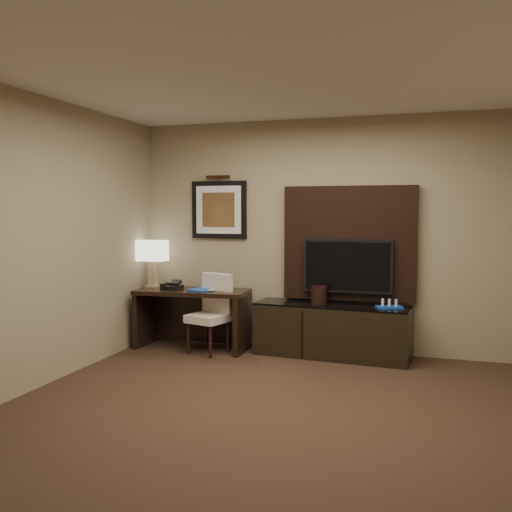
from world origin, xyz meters
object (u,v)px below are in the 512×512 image
at_px(desk, 193,319).
at_px(minibar_tray, 389,303).
at_px(desk_phone, 172,285).
at_px(ice_bucket, 319,295).
at_px(credenza, 332,331).
at_px(desk_chair, 208,317).
at_px(table_lamp, 153,266).
at_px(tv, 348,266).

distance_m(desk, minibar_tray, 2.30).
height_order(desk, desk_phone, desk_phone).
bearing_deg(minibar_tray, ice_bucket, 176.14).
relative_size(credenza, ice_bucket, 8.61).
bearing_deg(desk_chair, desk_phone, -175.80).
xyz_separation_m(desk_phone, ice_bucket, (1.74, 0.16, -0.07)).
xyz_separation_m(table_lamp, desk_phone, (0.33, -0.15, -0.20)).
distance_m(credenza, tv, 0.75).
distance_m(credenza, table_lamp, 2.31).
relative_size(desk_phone, ice_bucket, 1.06).
bearing_deg(desk, table_lamp, 166.38).
xyz_separation_m(desk, ice_bucket, (1.50, 0.11, 0.34)).
xyz_separation_m(tv, desk_chair, (-1.53, -0.41, -0.60)).
relative_size(desk_chair, desk_phone, 3.94).
height_order(tv, desk_phone, tv).
xyz_separation_m(desk_chair, desk_phone, (-0.50, 0.11, 0.34)).
bearing_deg(minibar_tray, desk_chair, -173.72).
xyz_separation_m(credenza, desk_phone, (-1.88, -0.16, 0.46)).
bearing_deg(tv, minibar_tray, -21.32).
xyz_separation_m(tv, ice_bucket, (-0.30, -0.13, -0.32)).
xyz_separation_m(tv, table_lamp, (-2.37, -0.14, -0.06)).
relative_size(credenza, table_lamp, 3.35).
distance_m(ice_bucket, minibar_tray, 0.78).
xyz_separation_m(credenza, tv, (0.15, 0.14, 0.72)).
relative_size(credenza, desk_chair, 2.06).
bearing_deg(credenza, desk_chair, -164.54).
bearing_deg(ice_bucket, credenza, -2.23).
relative_size(tv, desk_phone, 4.69).
xyz_separation_m(desk_phone, minibar_tray, (2.51, 0.11, -0.12)).
distance_m(credenza, ice_bucket, 0.42).
bearing_deg(minibar_tray, table_lamp, 179.16).
xyz_separation_m(table_lamp, ice_bucket, (2.07, 0.01, -0.27)).
distance_m(table_lamp, ice_bucket, 2.09).
bearing_deg(desk_phone, minibar_tray, 7.83).
height_order(credenza, ice_bucket, ice_bucket).
bearing_deg(tv, desk, -172.41).
xyz_separation_m(ice_bucket, minibar_tray, (0.77, -0.05, -0.05)).
xyz_separation_m(credenza, table_lamp, (-2.22, -0.00, 0.67)).
height_order(desk, desk_chair, desk_chair).
height_order(desk_chair, desk_phone, desk_chair).
xyz_separation_m(desk_chair, minibar_tray, (2.01, 0.22, 0.22)).
relative_size(credenza, desk_phone, 8.10).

